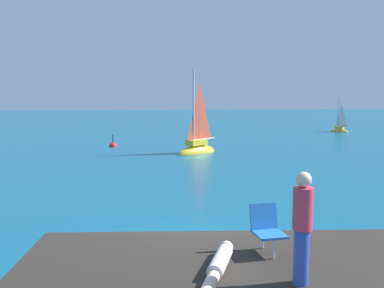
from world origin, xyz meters
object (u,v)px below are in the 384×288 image
object	(u,v)px
person_standing	(302,225)
beach_chair	(267,226)
sailboat_far	(339,130)
person_sunbather	(219,265)
marker_buoy	(113,146)
sailboat_near	(197,148)

from	to	relation	value
person_standing	beach_chair	xyz separation A→B (m)	(-0.15, 1.24, -0.42)
beach_chair	sailboat_far	bearing A→B (deg)	146.17
sailboat_far	person_sunbather	xyz separation A→B (m)	(-17.05, -32.61, 1.03)
person_standing	beach_chair	distance (m)	1.32
marker_buoy	sailboat_near	bearing A→B (deg)	-34.31
beach_chair	marker_buoy	bearing A→B (deg)	-175.70
sailboat_far	beach_chair	xyz separation A→B (m)	(-16.11, -31.86, 1.35)
sailboat_far	sailboat_near	bearing A→B (deg)	93.83
sailboat_far	marker_buoy	world-z (taller)	sailboat_far
sailboat_near	person_standing	distance (m)	20.43
person_sunbather	beach_chair	bearing A→B (deg)	148.80
sailboat_near	marker_buoy	bearing A→B (deg)	-72.43
sailboat_far	person_sunbather	size ratio (longest dim) A/B	2.01
person_sunbather	person_standing	xyz separation A→B (m)	(1.10, -0.49, 0.75)
person_standing	marker_buoy	distance (m)	24.64
sailboat_far	marker_buoy	size ratio (longest dim) A/B	3.00
sailboat_near	marker_buoy	size ratio (longest dim) A/B	5.02
sailboat_near	marker_buoy	distance (m)	6.66
sailboat_near	person_sunbather	size ratio (longest dim) A/B	3.36
sailboat_far	beach_chair	distance (m)	35.73
sailboat_far	person_sunbather	distance (m)	36.81
sailboat_far	marker_buoy	bearing A→B (deg)	77.33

